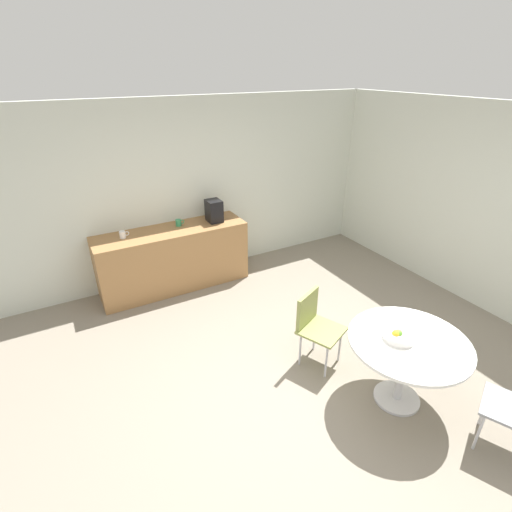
{
  "coord_description": "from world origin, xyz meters",
  "views": [
    {
      "loc": [
        -1.82,
        -2.22,
        2.96
      ],
      "look_at": [
        0.12,
        1.27,
        0.95
      ],
      "focal_mm": 26.72,
      "sensor_mm": 36.0,
      "label": 1
    }
  ],
  "objects_px": {
    "fruit_bowl": "(399,336)",
    "mug_white": "(179,223)",
    "chair_olive": "(314,321)",
    "round_table": "(407,352)",
    "mug_green": "(123,235)",
    "coffee_maker": "(214,211)"
  },
  "relations": [
    {
      "from": "fruit_bowl",
      "to": "mug_white",
      "type": "bearing_deg",
      "value": 107.05
    },
    {
      "from": "chair_olive",
      "to": "fruit_bowl",
      "type": "bearing_deg",
      "value": -68.73
    },
    {
      "from": "mug_green",
      "to": "chair_olive",
      "type": "bearing_deg",
      "value": -58.04
    },
    {
      "from": "round_table",
      "to": "coffee_maker",
      "type": "relative_size",
      "value": 3.41
    },
    {
      "from": "mug_green",
      "to": "mug_white",
      "type": "bearing_deg",
      "value": 3.49
    },
    {
      "from": "mug_green",
      "to": "coffee_maker",
      "type": "distance_m",
      "value": 1.31
    },
    {
      "from": "coffee_maker",
      "to": "mug_white",
      "type": "bearing_deg",
      "value": 170.97
    },
    {
      "from": "chair_olive",
      "to": "fruit_bowl",
      "type": "distance_m",
      "value": 0.91
    },
    {
      "from": "round_table",
      "to": "coffee_maker",
      "type": "height_order",
      "value": "coffee_maker"
    },
    {
      "from": "mug_green",
      "to": "coffee_maker",
      "type": "xyz_separation_m",
      "value": [
        1.3,
        -0.03,
        0.11
      ]
    },
    {
      "from": "round_table",
      "to": "chair_olive",
      "type": "height_order",
      "value": "chair_olive"
    },
    {
      "from": "chair_olive",
      "to": "mug_green",
      "type": "xyz_separation_m",
      "value": [
        -1.44,
        2.31,
        0.43
      ]
    },
    {
      "from": "fruit_bowl",
      "to": "chair_olive",
      "type": "bearing_deg",
      "value": 111.27
    },
    {
      "from": "round_table",
      "to": "mug_white",
      "type": "xyz_separation_m",
      "value": [
        -1.05,
        3.24,
        0.36
      ]
    },
    {
      "from": "fruit_bowl",
      "to": "mug_white",
      "type": "xyz_separation_m",
      "value": [
        -0.97,
        3.18,
        0.18
      ]
    },
    {
      "from": "round_table",
      "to": "fruit_bowl",
      "type": "height_order",
      "value": "fruit_bowl"
    },
    {
      "from": "mug_white",
      "to": "coffee_maker",
      "type": "distance_m",
      "value": 0.54
    },
    {
      "from": "fruit_bowl",
      "to": "mug_green",
      "type": "bearing_deg",
      "value": 119.36
    },
    {
      "from": "round_table",
      "to": "fruit_bowl",
      "type": "xyz_separation_m",
      "value": [
        -0.07,
        0.07,
        0.17
      ]
    },
    {
      "from": "fruit_bowl",
      "to": "coffee_maker",
      "type": "distance_m",
      "value": 3.14
    },
    {
      "from": "chair_olive",
      "to": "round_table",
      "type": "bearing_deg",
      "value": -66.16
    },
    {
      "from": "round_table",
      "to": "mug_white",
      "type": "distance_m",
      "value": 3.43
    }
  ]
}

